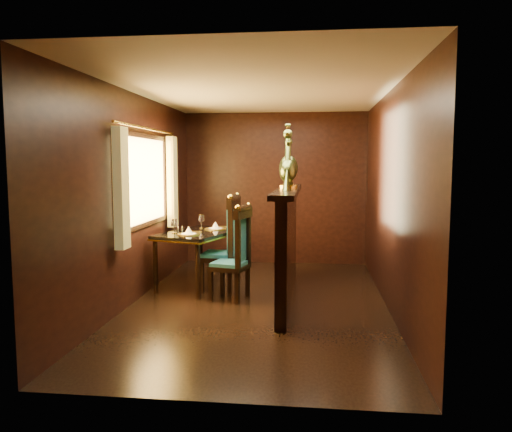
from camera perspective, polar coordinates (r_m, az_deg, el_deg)
The scene contains 8 objects.
ground at distance 6.04m, azimuth 0.31°, elevation -9.96°, with size 5.00×5.00×0.00m, color black.
room_shell at distance 5.84m, azimuth -0.50°, elevation 5.22°, with size 3.04×5.04×2.52m.
partition at distance 6.16m, azimuth 3.59°, elevation -2.87°, with size 0.26×2.70×1.36m.
dining_table at distance 6.78m, azimuth -6.53°, elevation -2.38°, with size 1.12×1.44×0.95m.
chair_left at distance 6.07m, azimuth -2.10°, elevation -3.91°, with size 0.51×0.53×1.19m.
chair_right at distance 6.51m, azimuth -3.20°, elevation -2.79°, with size 0.49×0.52×1.28m.
peacock_left at distance 6.01m, azimuth 3.66°, elevation 6.32°, with size 0.21×0.56×0.67m, color #174532, non-canonical shape.
peacock_right at distance 6.18m, azimuth 3.74°, elevation 6.78°, with size 0.24×0.65×0.77m, color #174532, non-canonical shape.
Camera 1 is at (0.63, -5.78, 1.66)m, focal length 35.00 mm.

